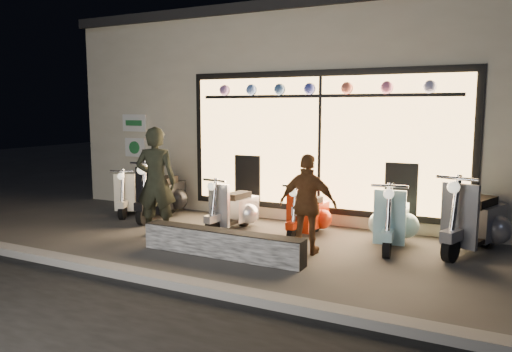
{
  "coord_description": "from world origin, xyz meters",
  "views": [
    {
      "loc": [
        3.93,
        -6.79,
        2.19
      ],
      "look_at": [
        0.15,
        0.6,
        1.05
      ],
      "focal_mm": 35.0,
      "sensor_mm": 36.0,
      "label": 1
    }
  ],
  "objects_px": {
    "man": "(156,182)",
    "woman": "(308,204)",
    "scooter_silver": "(236,208)",
    "graffiti_barrier": "(222,244)",
    "scooter_red": "(310,214)"
  },
  "relations": [
    {
      "from": "scooter_silver",
      "to": "scooter_red",
      "type": "relative_size",
      "value": 1.05
    },
    {
      "from": "scooter_red",
      "to": "woman",
      "type": "relative_size",
      "value": 0.83
    },
    {
      "from": "scooter_red",
      "to": "man",
      "type": "bearing_deg",
      "value": -147.44
    },
    {
      "from": "man",
      "to": "woman",
      "type": "xyz_separation_m",
      "value": [
        2.7,
        0.17,
        -0.18
      ]
    },
    {
      "from": "graffiti_barrier",
      "to": "scooter_red",
      "type": "xyz_separation_m",
      "value": [
        0.68,
        1.84,
        0.16
      ]
    },
    {
      "from": "scooter_silver",
      "to": "woman",
      "type": "relative_size",
      "value": 0.87
    },
    {
      "from": "scooter_silver",
      "to": "graffiti_barrier",
      "type": "bearing_deg",
      "value": -60.07
    },
    {
      "from": "scooter_silver",
      "to": "scooter_red",
      "type": "distance_m",
      "value": 1.36
    },
    {
      "from": "graffiti_barrier",
      "to": "scooter_silver",
      "type": "height_order",
      "value": "scooter_silver"
    },
    {
      "from": "scooter_silver",
      "to": "woman",
      "type": "height_order",
      "value": "woman"
    },
    {
      "from": "man",
      "to": "woman",
      "type": "relative_size",
      "value": 1.24
    },
    {
      "from": "graffiti_barrier",
      "to": "scooter_red",
      "type": "height_order",
      "value": "scooter_red"
    },
    {
      "from": "graffiti_barrier",
      "to": "man",
      "type": "distance_m",
      "value": 1.88
    },
    {
      "from": "scooter_silver",
      "to": "man",
      "type": "bearing_deg",
      "value": -125.29
    },
    {
      "from": "scooter_silver",
      "to": "man",
      "type": "distance_m",
      "value": 1.54
    }
  ]
}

